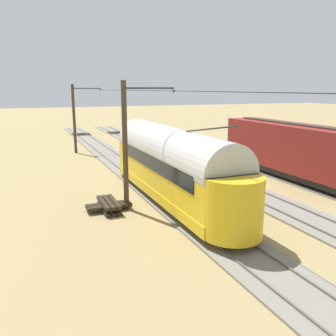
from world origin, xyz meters
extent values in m
plane|color=#937F51|center=(0.00, 0.00, 0.00)|extent=(220.00, 220.00, 0.00)
cube|color=slate|center=(-5.17, 0.00, 0.05)|extent=(2.80, 80.00, 0.10)
cube|color=#59544C|center=(-4.45, 0.00, 0.14)|extent=(0.07, 80.00, 0.08)
cube|color=#59544C|center=(-5.88, 0.00, 0.14)|extent=(0.07, 80.00, 0.08)
cube|color=#2D2316|center=(-5.17, -32.00, 0.11)|extent=(2.50, 0.24, 0.08)
cube|color=#2D2316|center=(-5.17, -31.35, 0.11)|extent=(2.50, 0.24, 0.08)
cube|color=#2D2316|center=(-5.17, -30.70, 0.11)|extent=(2.50, 0.24, 0.08)
cube|color=#2D2316|center=(-5.17, -30.05, 0.11)|extent=(2.50, 0.24, 0.08)
cube|color=#2D2316|center=(-5.17, -29.40, 0.11)|extent=(2.50, 0.24, 0.08)
cube|color=slate|center=(0.00, 0.00, 0.05)|extent=(2.80, 80.00, 0.10)
cube|color=#59544C|center=(0.72, 0.00, 0.14)|extent=(0.07, 80.00, 0.08)
cube|color=#59544C|center=(-0.72, 0.00, 0.14)|extent=(0.07, 80.00, 0.08)
cube|color=#2D2316|center=(0.00, -32.00, 0.11)|extent=(2.50, 0.24, 0.08)
cube|color=#2D2316|center=(0.00, -31.35, 0.11)|extent=(2.50, 0.24, 0.08)
cube|color=#2D2316|center=(0.00, -30.70, 0.11)|extent=(2.50, 0.24, 0.08)
cube|color=#2D2316|center=(0.00, -30.05, 0.11)|extent=(2.50, 0.24, 0.08)
cube|color=#2D2316|center=(0.00, -29.40, 0.11)|extent=(2.50, 0.24, 0.08)
cube|color=slate|center=(5.17, 0.00, 0.05)|extent=(2.80, 80.00, 0.10)
cube|color=#59544C|center=(5.88, 0.00, 0.14)|extent=(0.07, 80.00, 0.08)
cube|color=#59544C|center=(4.45, 0.00, 0.14)|extent=(0.07, 80.00, 0.08)
cube|color=#2D2316|center=(5.17, -32.00, 0.11)|extent=(2.50, 0.24, 0.08)
cube|color=#2D2316|center=(5.17, -31.35, 0.11)|extent=(2.50, 0.24, 0.08)
cube|color=#2D2316|center=(5.17, -30.70, 0.11)|extent=(2.50, 0.24, 0.08)
cube|color=#2D2316|center=(5.17, -30.05, 0.11)|extent=(2.50, 0.24, 0.08)
cube|color=#2D2316|center=(5.17, -29.40, 0.11)|extent=(2.50, 0.24, 0.08)
cube|color=gold|center=(5.17, 1.94, 0.71)|extent=(2.65, 13.12, 0.55)
cube|color=gold|center=(5.17, 1.94, 1.46)|extent=(2.55, 13.12, 0.95)
cube|color=gold|center=(5.17, 1.94, 2.46)|extent=(2.55, 13.12, 1.05)
cylinder|color=#B7B7B2|center=(5.17, 1.94, 2.98)|extent=(2.65, 12.86, 2.65)
cylinder|color=gold|center=(5.17, -4.57, 1.70)|extent=(2.55, 2.55, 2.55)
cylinder|color=gold|center=(5.17, 8.45, 1.70)|extent=(2.55, 2.55, 2.55)
cube|color=black|center=(5.17, -5.70, 2.72)|extent=(1.63, 0.08, 0.36)
cube|color=black|center=(5.17, -5.74, 2.41)|extent=(1.73, 0.06, 0.80)
cube|color=black|center=(3.87, 1.94, 2.46)|extent=(0.04, 11.02, 0.80)
cube|color=black|center=(6.46, 1.94, 2.46)|extent=(0.04, 11.02, 0.80)
cylinder|color=silver|center=(5.17, -5.83, 1.46)|extent=(0.24, 0.06, 0.24)
cube|color=gray|center=(5.17, -5.77, 0.53)|extent=(1.94, 0.12, 0.20)
cylinder|color=black|center=(5.17, 6.23, 4.66)|extent=(0.07, 4.64, 0.78)
cylinder|color=black|center=(4.45, -2.26, 0.56)|extent=(0.10, 0.76, 0.76)
cylinder|color=black|center=(5.88, -2.26, 0.56)|extent=(0.10, 0.76, 0.76)
cylinder|color=black|center=(4.45, 6.14, 0.56)|extent=(0.10, 0.76, 0.76)
cylinder|color=black|center=(5.88, 6.14, 0.56)|extent=(0.10, 0.76, 0.76)
cube|color=maroon|center=(-5.17, -0.18, 2.33)|extent=(2.90, 12.36, 3.20)
cube|color=#332D28|center=(-5.17, -0.18, 3.99)|extent=(0.70, 11.12, 0.08)
cube|color=black|center=(-5.17, -0.18, 0.53)|extent=(2.70, 12.36, 0.36)
cube|color=black|center=(-6.65, -0.18, 2.07)|extent=(0.06, 2.20, 2.56)
cylinder|color=black|center=(-5.88, -4.50, 0.60)|extent=(0.10, 0.84, 0.84)
cylinder|color=black|center=(-4.45, -4.50, 0.60)|extent=(0.10, 0.84, 0.84)
cylinder|color=black|center=(-4.45, 4.15, 0.60)|extent=(0.10, 0.84, 0.84)
cylinder|color=#423323|center=(7.95, -16.58, 3.43)|extent=(0.28, 0.28, 6.86)
cylinder|color=#2D2D2D|center=(6.56, -16.58, 6.46)|extent=(2.78, 0.10, 0.10)
sphere|color=#334733|center=(5.17, -16.58, 6.31)|extent=(0.16, 0.16, 0.16)
cylinder|color=#423323|center=(7.95, 2.30, 3.43)|extent=(0.28, 0.28, 6.86)
cylinder|color=#2D2D2D|center=(6.56, 2.30, 6.46)|extent=(2.78, 0.10, 0.10)
sphere|color=#334733|center=(5.17, 2.30, 6.31)|extent=(0.16, 0.16, 0.16)
cylinder|color=black|center=(5.17, 11.74, 6.31)|extent=(0.03, 60.65, 0.03)
cylinder|color=black|center=(6.56, -16.58, 6.46)|extent=(2.78, 0.02, 0.02)
cube|color=#2D2316|center=(8.61, 2.18, 0.09)|extent=(0.24, 2.40, 0.18)
cube|color=#2D2316|center=(8.91, 2.18, 0.09)|extent=(0.24, 2.40, 0.18)
cube|color=#2D2316|center=(9.21, 2.18, 0.09)|extent=(0.24, 2.40, 0.18)
cube|color=#2D2316|center=(8.91, 1.88, 0.27)|extent=(2.40, 0.24, 0.18)
cube|color=#2D2316|center=(8.91, 2.18, 0.27)|extent=(2.40, 0.24, 0.18)
cube|color=#2D2316|center=(8.91, 2.48, 0.27)|extent=(2.40, 0.24, 0.18)
cube|color=#2D2316|center=(8.61, 2.18, 0.45)|extent=(0.24, 2.40, 0.18)
cube|color=#2D2316|center=(8.91, 2.18, 0.45)|extent=(0.24, 2.40, 0.18)
cube|color=#2D2316|center=(9.21, 2.18, 0.45)|extent=(0.24, 2.40, 0.18)
camera|label=1|loc=(12.92, 20.33, 6.44)|focal=38.10mm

